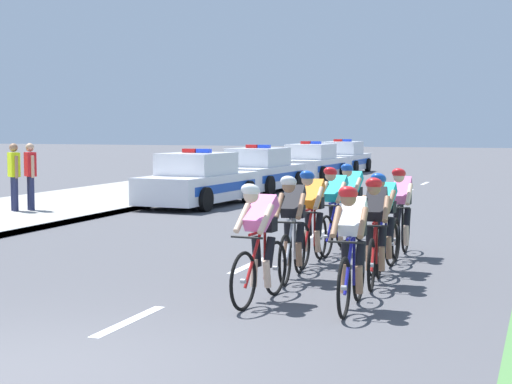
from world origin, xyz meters
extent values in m
plane|color=#4C4C51|center=(0.00, 0.00, 0.00)|extent=(160.00, 160.00, 0.00)
cube|color=#A3A099|center=(-8.21, 14.00, 0.06)|extent=(4.95, 60.00, 0.12)
cube|color=#9E9E99|center=(-5.82, 14.00, 0.07)|extent=(0.16, 60.00, 0.13)
cube|color=white|center=(0.00, 2.15, 0.00)|extent=(0.14, 1.60, 0.01)
cube|color=white|center=(0.00, 6.15, 0.00)|extent=(0.14, 1.60, 0.01)
cube|color=white|center=(0.00, 10.15, 0.00)|extent=(0.14, 1.60, 0.01)
cube|color=white|center=(0.00, 14.15, 0.00)|extent=(0.14, 1.60, 0.01)
cube|color=white|center=(0.00, 18.15, 0.00)|extent=(0.14, 1.60, 0.01)
cube|color=white|center=(0.00, 22.15, 0.00)|extent=(0.14, 1.60, 0.01)
cube|color=white|center=(0.00, 26.15, 0.00)|extent=(0.14, 1.60, 0.01)
torus|color=black|center=(1.05, 3.08, 0.36)|extent=(0.10, 0.73, 0.72)
cylinder|color=#99999E|center=(1.05, 3.08, 0.36)|extent=(0.06, 0.06, 0.06)
torus|color=black|center=(1.13, 4.08, 0.36)|extent=(0.10, 0.73, 0.72)
cylinder|color=#99999E|center=(1.13, 4.08, 0.36)|extent=(0.06, 0.06, 0.06)
cylinder|color=#B21919|center=(1.08, 3.53, 0.90)|extent=(0.08, 0.55, 0.04)
cylinder|color=#B21919|center=(1.07, 3.36, 0.58)|extent=(0.08, 0.48, 0.63)
cylinder|color=#B21919|center=(1.10, 3.73, 0.60)|extent=(0.04, 0.04, 0.65)
cylinder|color=black|center=(1.05, 3.18, 0.88)|extent=(0.42, 0.06, 0.03)
cube|color=black|center=(1.10, 3.73, 0.94)|extent=(0.12, 0.23, 0.05)
cube|color=pink|center=(1.09, 3.61, 1.14)|extent=(0.32, 0.57, 0.44)
cube|color=black|center=(1.10, 3.72, 0.98)|extent=(0.30, 0.22, 0.18)
cylinder|color=black|center=(1.18, 3.66, 0.64)|extent=(0.13, 0.23, 0.40)
cylinder|color=beige|center=(1.18, 3.58, 0.37)|extent=(0.10, 0.16, 0.36)
cylinder|color=black|center=(1.00, 3.68, 0.64)|extent=(0.12, 0.18, 0.40)
cylinder|color=beige|center=(1.00, 3.60, 0.37)|extent=(0.10, 0.13, 0.36)
cylinder|color=beige|center=(1.23, 3.38, 1.09)|extent=(0.11, 0.41, 0.35)
cylinder|color=beige|center=(0.91, 3.41, 1.09)|extent=(0.11, 0.41, 0.35)
sphere|color=beige|center=(1.06, 3.31, 1.38)|extent=(0.19, 0.19, 0.19)
ellipsoid|color=white|center=(1.06, 3.30, 1.45)|extent=(0.25, 0.33, 0.24)
torus|color=black|center=(2.29, 3.08, 0.36)|extent=(0.08, 0.73, 0.72)
cylinder|color=#99999E|center=(2.29, 3.08, 0.36)|extent=(0.06, 0.06, 0.06)
torus|color=black|center=(2.24, 4.08, 0.36)|extent=(0.08, 0.73, 0.72)
cylinder|color=#99999E|center=(2.24, 4.08, 0.36)|extent=(0.06, 0.06, 0.06)
cylinder|color=#1E1E99|center=(2.26, 3.53, 0.90)|extent=(0.06, 0.55, 0.04)
cylinder|color=#1E1E99|center=(2.27, 3.35, 0.58)|extent=(0.06, 0.48, 0.63)
cylinder|color=#1E1E99|center=(2.25, 3.73, 0.60)|extent=(0.04, 0.04, 0.65)
cylinder|color=black|center=(2.28, 3.18, 0.88)|extent=(0.42, 0.05, 0.03)
cube|color=black|center=(2.25, 3.73, 0.94)|extent=(0.11, 0.22, 0.05)
cube|color=white|center=(2.26, 3.60, 1.14)|extent=(0.31, 0.56, 0.46)
cube|color=black|center=(2.26, 3.72, 0.98)|extent=(0.29, 0.21, 0.18)
cylinder|color=black|center=(2.35, 3.67, 0.64)|extent=(0.12, 0.23, 0.40)
cylinder|color=#9E7051|center=(2.35, 3.59, 0.37)|extent=(0.10, 0.16, 0.36)
cylinder|color=black|center=(2.17, 3.66, 0.64)|extent=(0.12, 0.17, 0.40)
cylinder|color=#9E7051|center=(2.17, 3.58, 0.37)|extent=(0.10, 0.13, 0.36)
cylinder|color=#9E7051|center=(2.43, 3.40, 1.09)|extent=(0.09, 0.40, 0.35)
cylinder|color=#9E7051|center=(2.11, 3.38, 1.09)|extent=(0.09, 0.40, 0.35)
sphere|color=#9E7051|center=(2.27, 3.30, 1.38)|extent=(0.19, 0.19, 0.19)
ellipsoid|color=red|center=(2.28, 3.29, 1.45)|extent=(0.24, 0.32, 0.24)
torus|color=black|center=(1.05, 4.74, 0.36)|extent=(0.10, 0.73, 0.72)
cylinder|color=#99999E|center=(1.05, 4.74, 0.36)|extent=(0.06, 0.06, 0.06)
torus|color=black|center=(0.97, 5.74, 0.36)|extent=(0.10, 0.73, 0.72)
cylinder|color=#99999E|center=(0.97, 5.74, 0.36)|extent=(0.06, 0.06, 0.06)
cylinder|color=silver|center=(1.01, 5.19, 0.90)|extent=(0.08, 0.55, 0.04)
cylinder|color=silver|center=(1.03, 5.02, 0.58)|extent=(0.08, 0.48, 0.63)
cylinder|color=silver|center=(1.00, 5.39, 0.60)|extent=(0.04, 0.04, 0.65)
cylinder|color=black|center=(1.04, 4.84, 0.88)|extent=(0.42, 0.06, 0.03)
cube|color=black|center=(1.00, 5.39, 0.94)|extent=(0.12, 0.23, 0.05)
cube|color=black|center=(1.01, 5.26, 1.14)|extent=(0.32, 0.56, 0.46)
cube|color=black|center=(1.00, 5.38, 0.98)|extent=(0.30, 0.22, 0.18)
cylinder|color=black|center=(1.09, 5.34, 0.64)|extent=(0.13, 0.23, 0.40)
cylinder|color=#9E7051|center=(1.10, 5.26, 0.37)|extent=(0.10, 0.16, 0.36)
cylinder|color=black|center=(0.91, 5.32, 0.64)|extent=(0.12, 0.18, 0.40)
cylinder|color=#9E7051|center=(0.92, 5.24, 0.37)|extent=(0.10, 0.13, 0.36)
cylinder|color=#9E7051|center=(1.18, 5.06, 1.09)|extent=(0.11, 0.41, 0.35)
cylinder|color=#9E7051|center=(0.86, 5.04, 1.09)|extent=(0.11, 0.41, 0.35)
sphere|color=#9E7051|center=(1.03, 4.97, 1.38)|extent=(0.19, 0.19, 0.19)
ellipsoid|color=white|center=(1.03, 4.96, 1.45)|extent=(0.25, 0.33, 0.24)
torus|color=black|center=(2.27, 4.74, 0.36)|extent=(0.11, 0.72, 0.72)
cylinder|color=#99999E|center=(2.27, 4.74, 0.36)|extent=(0.07, 0.07, 0.06)
torus|color=black|center=(2.17, 5.73, 0.36)|extent=(0.11, 0.72, 0.72)
cylinder|color=#99999E|center=(2.17, 5.73, 0.36)|extent=(0.07, 0.07, 0.06)
cylinder|color=#B21919|center=(2.23, 5.18, 0.90)|extent=(0.09, 0.55, 0.04)
cylinder|color=#B21919|center=(2.24, 5.01, 0.58)|extent=(0.08, 0.48, 0.63)
cylinder|color=#B21919|center=(2.21, 5.38, 0.60)|extent=(0.04, 0.04, 0.65)
cylinder|color=black|center=(2.26, 4.84, 0.88)|extent=(0.42, 0.07, 0.03)
cube|color=black|center=(2.21, 5.38, 0.94)|extent=(0.12, 0.23, 0.05)
cube|color=black|center=(2.22, 5.26, 1.14)|extent=(0.33, 0.56, 0.47)
cube|color=black|center=(2.21, 5.37, 0.98)|extent=(0.30, 0.23, 0.18)
cylinder|color=black|center=(2.30, 5.33, 0.64)|extent=(0.13, 0.23, 0.40)
cylinder|color=#9E7051|center=(2.31, 5.25, 0.37)|extent=(0.10, 0.16, 0.36)
cylinder|color=black|center=(2.12, 5.32, 0.64)|extent=(0.13, 0.18, 0.40)
cylinder|color=#9E7051|center=(2.13, 5.24, 0.37)|extent=(0.10, 0.13, 0.36)
cylinder|color=#9E7051|center=(2.40, 5.06, 1.09)|extent=(0.11, 0.41, 0.35)
cylinder|color=#9E7051|center=(2.08, 5.03, 1.09)|extent=(0.11, 0.41, 0.35)
sphere|color=#9E7051|center=(2.25, 4.96, 1.38)|extent=(0.19, 0.19, 0.19)
ellipsoid|color=red|center=(2.25, 4.95, 1.45)|extent=(0.26, 0.33, 0.24)
torus|color=black|center=(0.91, 6.13, 0.36)|extent=(0.05, 0.72, 0.72)
cylinder|color=#99999E|center=(0.91, 6.13, 0.36)|extent=(0.06, 0.06, 0.06)
torus|color=black|center=(0.92, 7.13, 0.36)|extent=(0.05, 0.72, 0.72)
cylinder|color=#99999E|center=(0.92, 7.13, 0.36)|extent=(0.06, 0.06, 0.06)
cylinder|color=#B21919|center=(0.91, 6.58, 0.90)|extent=(0.04, 0.55, 0.04)
cylinder|color=#B21919|center=(0.91, 6.40, 0.58)|extent=(0.05, 0.48, 0.63)
cylinder|color=#B21919|center=(0.91, 6.78, 0.60)|extent=(0.04, 0.04, 0.65)
cylinder|color=black|center=(0.91, 6.23, 0.88)|extent=(0.42, 0.03, 0.03)
cube|color=black|center=(0.91, 6.78, 0.94)|extent=(0.10, 0.22, 0.05)
cube|color=orange|center=(0.91, 6.65, 1.14)|extent=(0.29, 0.55, 0.46)
cube|color=black|center=(0.91, 6.77, 0.98)|extent=(0.28, 0.20, 0.18)
cylinder|color=black|center=(1.00, 6.72, 0.64)|extent=(0.11, 0.22, 0.40)
cylinder|color=tan|center=(1.00, 6.64, 0.37)|extent=(0.09, 0.15, 0.36)
cylinder|color=black|center=(0.82, 6.72, 0.64)|extent=(0.11, 0.17, 0.40)
cylinder|color=tan|center=(0.82, 6.64, 0.37)|extent=(0.09, 0.12, 0.36)
cylinder|color=tan|center=(1.07, 6.44, 1.09)|extent=(0.08, 0.40, 0.35)
cylinder|color=tan|center=(0.75, 6.44, 1.09)|extent=(0.08, 0.40, 0.35)
sphere|color=tan|center=(0.91, 6.35, 1.38)|extent=(0.19, 0.19, 0.19)
ellipsoid|color=blue|center=(0.91, 6.34, 1.45)|extent=(0.23, 0.32, 0.24)
torus|color=black|center=(2.07, 5.84, 0.36)|extent=(0.11, 0.73, 0.72)
cylinder|color=#99999E|center=(2.07, 5.84, 0.36)|extent=(0.07, 0.07, 0.06)
torus|color=black|center=(2.16, 6.84, 0.36)|extent=(0.11, 0.73, 0.72)
cylinder|color=#99999E|center=(2.16, 6.84, 0.36)|extent=(0.07, 0.07, 0.06)
cylinder|color=#1E1E99|center=(2.11, 6.29, 0.90)|extent=(0.08, 0.55, 0.04)
cylinder|color=#1E1E99|center=(2.10, 6.12, 0.58)|extent=(0.08, 0.48, 0.63)
cylinder|color=#1E1E99|center=(2.13, 6.49, 0.60)|extent=(0.04, 0.04, 0.65)
cylinder|color=black|center=(2.08, 5.94, 0.88)|extent=(0.42, 0.06, 0.03)
cube|color=black|center=(2.13, 6.49, 0.94)|extent=(0.12, 0.23, 0.05)
cube|color=#19B2B7|center=(2.12, 6.37, 1.14)|extent=(0.33, 0.57, 0.44)
cube|color=black|center=(2.13, 6.48, 0.98)|extent=(0.30, 0.22, 0.18)
cylinder|color=black|center=(2.22, 6.42, 0.64)|extent=(0.13, 0.23, 0.40)
cylinder|color=#9E7051|center=(2.21, 6.34, 0.37)|extent=(0.10, 0.16, 0.36)
cylinder|color=black|center=(2.04, 6.44, 0.64)|extent=(0.12, 0.18, 0.40)
cylinder|color=#9E7051|center=(2.03, 6.36, 0.37)|extent=(0.10, 0.13, 0.36)
cylinder|color=#9E7051|center=(2.26, 6.14, 1.09)|extent=(0.11, 0.41, 0.35)
cylinder|color=#9E7051|center=(1.94, 6.17, 1.09)|extent=(0.11, 0.41, 0.35)
sphere|color=#9E7051|center=(2.09, 6.07, 1.38)|extent=(0.19, 0.19, 0.19)
ellipsoid|color=blue|center=(2.09, 6.06, 1.45)|extent=(0.26, 0.33, 0.24)
torus|color=black|center=(0.96, 7.32, 0.36)|extent=(0.10, 0.73, 0.72)
cylinder|color=#99999E|center=(0.96, 7.32, 0.36)|extent=(0.06, 0.06, 0.06)
torus|color=black|center=(1.04, 8.32, 0.36)|extent=(0.10, 0.73, 0.72)
cylinder|color=#99999E|center=(1.04, 8.32, 0.36)|extent=(0.06, 0.06, 0.06)
cylinder|color=#1E1E99|center=(1.00, 7.77, 0.90)|extent=(0.08, 0.55, 0.04)
cylinder|color=#1E1E99|center=(0.98, 7.59, 0.58)|extent=(0.08, 0.48, 0.63)
cylinder|color=#1E1E99|center=(1.02, 7.97, 0.60)|extent=(0.04, 0.04, 0.65)
cylinder|color=black|center=(0.97, 7.42, 0.88)|extent=(0.42, 0.06, 0.03)
cube|color=black|center=(1.02, 7.97, 0.94)|extent=(0.12, 0.23, 0.05)
cube|color=#19B2B7|center=(1.01, 7.84, 1.14)|extent=(0.32, 0.57, 0.45)
cube|color=black|center=(1.01, 7.96, 0.98)|extent=(0.30, 0.22, 0.18)
cylinder|color=black|center=(1.10, 7.90, 0.64)|extent=(0.13, 0.23, 0.40)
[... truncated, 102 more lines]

